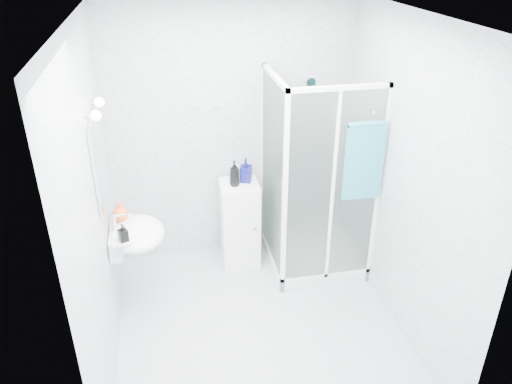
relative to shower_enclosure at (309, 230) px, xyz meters
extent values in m
cube|color=silver|center=(-0.67, -0.77, 0.85)|extent=(2.40, 2.60, 2.60)
cube|color=#B9BBBE|center=(-0.67, -0.77, -0.44)|extent=(2.40, 2.60, 0.01)
cube|color=white|center=(-0.67, -0.77, 2.15)|extent=(2.40, 2.60, 0.01)
cube|color=white|center=(0.08, 0.08, -0.39)|extent=(0.90, 0.90, 0.12)
cube|color=white|center=(-0.35, 0.08, 1.53)|extent=(0.04, 0.90, 0.04)
cube|color=white|center=(0.08, -0.35, 1.53)|extent=(0.90, 0.04, 0.04)
cube|color=white|center=(-0.35, -0.35, 0.55)|extent=(0.04, 0.04, 2.00)
cube|color=white|center=(-0.36, 0.08, 0.59)|extent=(0.02, 0.82, 1.84)
cube|color=white|center=(0.08, -0.36, 0.59)|extent=(0.82, 0.02, 1.84)
cube|color=white|center=(0.08, -0.35, 0.59)|extent=(0.03, 0.04, 1.84)
cylinder|color=silver|center=(0.08, 0.47, 0.90)|extent=(0.02, 0.02, 1.00)
cylinder|color=silver|center=(0.08, 0.44, 1.37)|extent=(0.09, 0.05, 0.09)
cylinder|color=silver|center=(0.13, 0.50, 0.60)|extent=(0.12, 0.04, 0.12)
cylinder|color=silver|center=(0.36, -0.39, 1.33)|extent=(0.03, 0.05, 0.03)
cube|color=white|center=(-1.81, -0.32, 0.30)|extent=(0.10, 0.40, 0.18)
ellipsoid|color=white|center=(-1.63, -0.32, 0.35)|extent=(0.46, 0.56, 0.20)
cube|color=white|center=(-1.75, -0.32, 0.40)|extent=(0.16, 0.50, 0.02)
cylinder|color=silver|center=(-1.81, -0.32, 0.48)|extent=(0.04, 0.04, 0.16)
cylinder|color=silver|center=(-1.76, -0.32, 0.55)|extent=(0.12, 0.02, 0.02)
cube|color=white|center=(-1.85, -0.32, 1.05)|extent=(0.02, 0.60, 0.70)
cylinder|color=silver|center=(-1.84, -0.48, 1.47)|extent=(0.05, 0.04, 0.04)
sphere|color=white|center=(-1.80, -0.48, 1.47)|extent=(0.08, 0.08, 0.08)
cylinder|color=silver|center=(-1.84, -0.16, 1.47)|extent=(0.05, 0.04, 0.04)
sphere|color=white|center=(-1.80, -0.16, 1.47)|extent=(0.08, 0.08, 0.08)
cylinder|color=silver|center=(-1.02, 0.50, 1.17)|extent=(0.02, 0.04, 0.02)
sphere|color=silver|center=(-1.02, 0.48, 1.17)|extent=(0.03, 0.03, 0.03)
cylinder|color=silver|center=(-0.82, 0.50, 1.17)|extent=(0.02, 0.04, 0.02)
sphere|color=silver|center=(-0.82, 0.48, 1.17)|extent=(0.03, 0.03, 0.03)
cube|color=white|center=(-0.65, 0.25, 0.00)|extent=(0.38, 0.38, 0.90)
cube|color=white|center=(-0.65, 0.07, 0.00)|extent=(0.33, 0.02, 0.77)
sphere|color=#B94F1A|center=(-0.53, 0.05, 0.05)|extent=(0.03, 0.03, 0.03)
cube|color=teal|center=(0.32, -0.40, 0.89)|extent=(0.34, 0.04, 0.69)
cylinder|color=teal|center=(0.32, -0.40, 1.23)|extent=(0.34, 0.05, 0.05)
imported|color=black|center=(-0.70, 0.23, 0.58)|extent=(0.11, 0.11, 0.25)
imported|color=#0E1056|center=(-0.58, 0.30, 0.57)|extent=(0.14, 0.14, 0.24)
imported|color=#F2531C|center=(-1.76, -0.17, 0.50)|extent=(0.15, 0.15, 0.18)
imported|color=black|center=(-1.73, -0.50, 0.49)|extent=(0.09, 0.09, 0.15)
camera|label=1|loc=(-1.35, -4.04, 2.64)|focal=35.00mm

